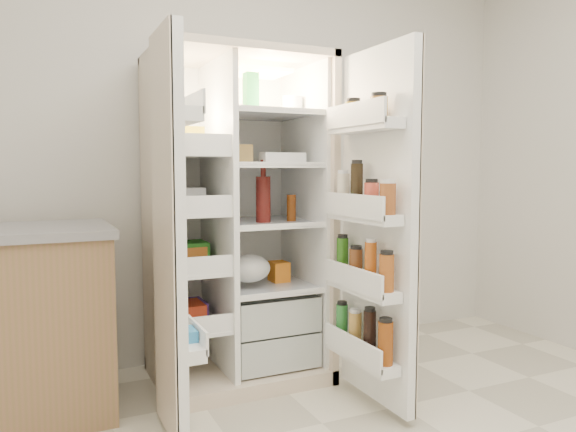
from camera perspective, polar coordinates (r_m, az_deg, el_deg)
name	(u,v)px	position (r m, az deg, el deg)	size (l,w,h in m)	color
wall_back	(239,142)	(3.46, -5.17, 7.75)	(4.00, 0.02, 2.70)	silver
refrigerator	(237,246)	(3.11, -5.40, -3.15)	(0.92, 0.70, 1.80)	beige
freezer_door	(170,236)	(2.38, -12.26, -2.11)	(0.15, 0.40, 1.72)	white
fridge_door	(375,232)	(2.69, 9.05, -1.62)	(0.17, 0.58, 1.72)	white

